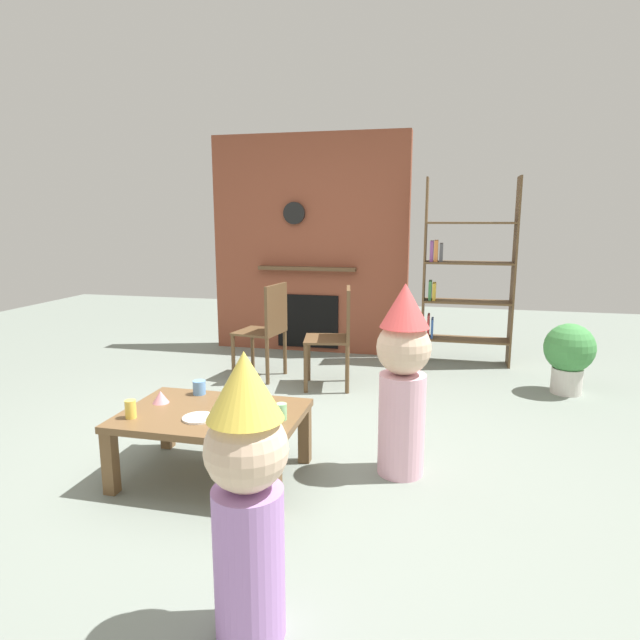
{
  "coord_description": "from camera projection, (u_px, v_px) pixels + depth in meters",
  "views": [
    {
      "loc": [
        1.0,
        -3.25,
        1.5
      ],
      "look_at": [
        0.15,
        0.4,
        0.78
      ],
      "focal_mm": 30.05,
      "sensor_mm": 36.0,
      "label": 1
    }
  ],
  "objects": [
    {
      "name": "paper_plate_front",
      "position": [
        199.0,
        418.0,
        2.97
      ],
      "size": [
        0.18,
        0.18,
        0.01
      ],
      "primitive_type": "cylinder",
      "color": "white",
      "rests_on": "coffee_table"
    },
    {
      "name": "paper_cup_far_right",
      "position": [
        246.0,
        401.0,
        3.1
      ],
      "size": [
        0.07,
        0.07,
        0.1
      ],
      "primitive_type": "cylinder",
      "color": "silver",
      "rests_on": "coffee_table"
    },
    {
      "name": "birthday_cake_slice",
      "position": [
        161.0,
        397.0,
        3.23
      ],
      "size": [
        0.1,
        0.1,
        0.07
      ],
      "primitive_type": "cone",
      "color": "pink",
      "rests_on": "coffee_table"
    },
    {
      "name": "paper_cup_center",
      "position": [
        254.0,
        396.0,
        3.21
      ],
      "size": [
        0.07,
        0.07,
        0.09
      ],
      "primitive_type": "cylinder",
      "color": "#F2CC4C",
      "rests_on": "coffee_table"
    },
    {
      "name": "child_with_cone_hat",
      "position": [
        247.0,
        491.0,
        1.86
      ],
      "size": [
        0.3,
        0.3,
        1.07
      ],
      "rotation": [
        0.0,
        0.0,
        2.1
      ],
      "color": "#B27FCC",
      "rests_on": "ground_plane"
    },
    {
      "name": "potted_plant_tall",
      "position": [
        569.0,
        353.0,
        4.59
      ],
      "size": [
        0.42,
        0.42,
        0.61
      ],
      "color": "beige",
      "rests_on": "ground_plane"
    },
    {
      "name": "brick_fireplace_feature",
      "position": [
        310.0,
        246.0,
        5.99
      ],
      "size": [
        2.2,
        0.28,
        2.4
      ],
      "color": "brown",
      "rests_on": "ground_plane"
    },
    {
      "name": "paper_plate_rear",
      "position": [
        261.0,
        429.0,
        2.81
      ],
      "size": [
        0.21,
        0.21,
        0.01
      ],
      "primitive_type": "cylinder",
      "color": "white",
      "rests_on": "coffee_table"
    },
    {
      "name": "paper_cup_near_right",
      "position": [
        281.0,
        412.0,
        2.96
      ],
      "size": [
        0.06,
        0.06,
        0.09
      ],
      "primitive_type": "cylinder",
      "color": "#8CD18C",
      "rests_on": "coffee_table"
    },
    {
      "name": "paper_cup_far_left",
      "position": [
        131.0,
        409.0,
        2.98
      ],
      "size": [
        0.06,
        0.06,
        0.1
      ],
      "primitive_type": "cylinder",
      "color": "#F2CC4C",
      "rests_on": "coffee_table"
    },
    {
      "name": "paper_cup_near_left",
      "position": [
        199.0,
        387.0,
        3.39
      ],
      "size": [
        0.08,
        0.08,
        0.09
      ],
      "primitive_type": "cylinder",
      "color": "#669EE0",
      "rests_on": "coffee_table"
    },
    {
      "name": "dining_chair_middle",
      "position": [
        338.0,
        331.0,
        4.74
      ],
      "size": [
        0.47,
        0.47,
        0.9
      ],
      "rotation": [
        0.0,
        0.0,
        3.32
      ],
      "color": "brown",
      "rests_on": "ground_plane"
    },
    {
      "name": "ground_plane",
      "position": [
        285.0,
        443.0,
        3.62
      ],
      "size": [
        12.0,
        12.0,
        0.0
      ],
      "primitive_type": "plane",
      "color": "gray"
    },
    {
      "name": "coffee_table",
      "position": [
        212.0,
        421.0,
        3.1
      ],
      "size": [
        1.03,
        0.71,
        0.4
      ],
      "color": "brown",
      "rests_on": "ground_plane"
    },
    {
      "name": "bookshelf",
      "position": [
        462.0,
        278.0,
        5.48
      ],
      "size": [
        0.9,
        0.28,
        1.9
      ],
      "color": "brown",
      "rests_on": "ground_plane"
    },
    {
      "name": "table_fork",
      "position": [
        220.0,
        430.0,
        2.81
      ],
      "size": [
        0.06,
        0.15,
        0.01
      ],
      "primitive_type": "cube",
      "rotation": [
        0.0,
        0.0,
        1.87
      ],
      "color": "silver",
      "rests_on": "coffee_table"
    },
    {
      "name": "dining_chair_left",
      "position": [
        268.0,
        325.0,
        5.0
      ],
      "size": [
        0.46,
        0.46,
        0.9
      ],
      "rotation": [
        0.0,
        0.0,
        2.97
      ],
      "color": "brown",
      "rests_on": "ground_plane"
    },
    {
      "name": "child_in_pink",
      "position": [
        403.0,
        376.0,
        3.09
      ],
      "size": [
        0.32,
        0.32,
        1.14
      ],
      "rotation": [
        0.0,
        0.0,
        -2.87
      ],
      "color": "#EAB2C6",
      "rests_on": "ground_plane"
    }
  ]
}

